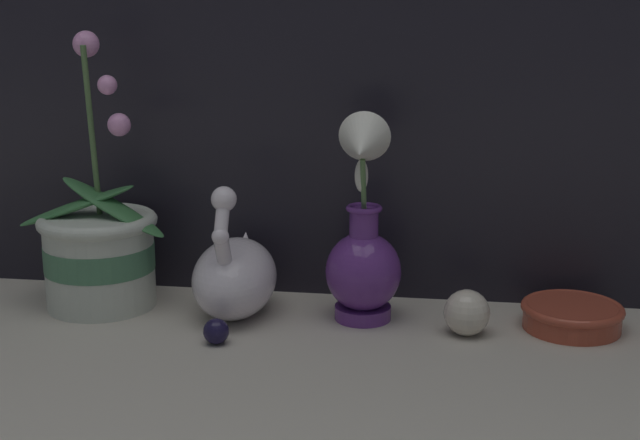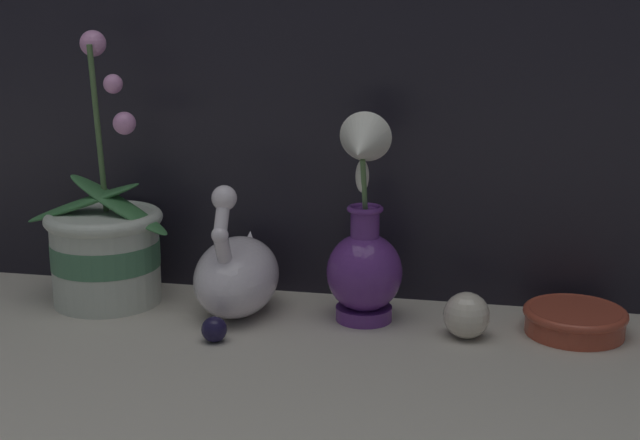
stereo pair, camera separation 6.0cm
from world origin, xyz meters
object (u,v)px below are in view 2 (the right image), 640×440
Objects in this scene: orchid_potted_plant at (105,247)px; glass_sphere at (467,315)px; swan_figurine at (237,273)px; blue_vase at (364,249)px; amber_dish at (575,319)px.

glass_sphere is at bearing -4.45° from orchid_potted_plant.
glass_sphere is (0.32, -0.03, -0.03)m from swan_figurine.
amber_dish is (0.28, 0.01, -0.08)m from blue_vase.
orchid_potted_plant is at bearing 175.55° from glass_sphere.
glass_sphere is at bearing -163.16° from amber_dish.
orchid_potted_plant is 6.35× the size of glass_sphere.
blue_vase is at bearing 167.20° from glass_sphere.
blue_vase is (0.18, 0.00, 0.04)m from swan_figurine.
orchid_potted_plant is 0.67m from amber_dish.
swan_figurine reaches higher than amber_dish.
swan_figurine is 0.32m from glass_sphere.
glass_sphere is (0.52, -0.04, -0.05)m from orchid_potted_plant.
orchid_potted_plant is at bearing 178.73° from blue_vase.
blue_vase reaches higher than glass_sphere.
orchid_potted_plant is 0.38m from blue_vase.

